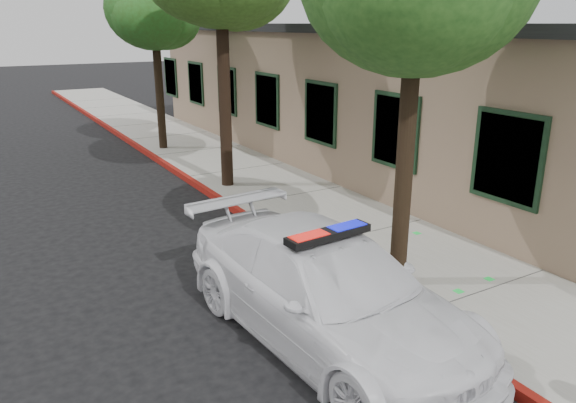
{
  "coord_description": "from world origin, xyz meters",
  "views": [
    {
      "loc": [
        -5.09,
        -5.25,
        4.24
      ],
      "look_at": [
        -0.16,
        3.09,
        1.1
      ],
      "focal_mm": 34.29,
      "sensor_mm": 36.0,
      "label": 1
    }
  ],
  "objects": [
    {
      "name": "clapboard_building",
      "position": [
        6.69,
        9.0,
        2.13
      ],
      "size": [
        7.3,
        20.89,
        4.24
      ],
      "color": "#9C8166",
      "rests_on": "ground"
    },
    {
      "name": "red_curb",
      "position": [
        0.06,
        3.0,
        0.08
      ],
      "size": [
        0.14,
        60.0,
        0.16
      ],
      "primitive_type": "cube",
      "color": "#A01C11",
      "rests_on": "ground"
    },
    {
      "name": "sidewalk",
      "position": [
        1.6,
        3.0,
        0.07
      ],
      "size": [
        3.2,
        60.0,
        0.15
      ],
      "primitive_type": "cube",
      "color": "gray",
      "rests_on": "ground"
    },
    {
      "name": "street_tree_far",
      "position": [
        0.74,
        12.98,
        4.56
      ],
      "size": [
        3.2,
        3.17,
        5.87
      ],
      "rotation": [
        0.0,
        0.0,
        0.23
      ],
      "color": "black",
      "rests_on": "sidewalk"
    },
    {
      "name": "police_car",
      "position": [
        -1.17,
        0.32,
        0.76
      ],
      "size": [
        2.51,
        5.38,
        1.64
      ],
      "rotation": [
        0.0,
        0.0,
        0.07
      ],
      "color": "white",
      "rests_on": "ground"
    },
    {
      "name": "ground",
      "position": [
        0.0,
        0.0,
        0.0
      ],
      "size": [
        120.0,
        120.0,
        0.0
      ],
      "primitive_type": "plane",
      "color": "black",
      "rests_on": "ground"
    }
  ]
}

